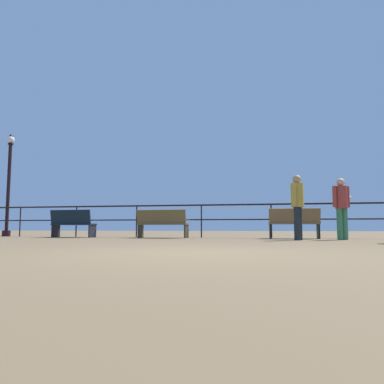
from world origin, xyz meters
TOP-DOWN VIEW (x-y plane):
  - ground_plane at (0.00, 0.00)m, footprint 60.00×60.00m
  - pier_railing at (-0.00, 7.21)m, footprint 20.69×0.05m
  - bench_far_left at (-5.51, 6.55)m, footprint 1.54×0.76m
  - bench_near_left at (-2.32, 6.55)m, footprint 1.67×0.71m
  - bench_near_right at (1.81, 6.56)m, footprint 1.51×0.65m
  - lamppost_left at (-8.79, 7.45)m, footprint 0.30×0.30m
  - person_by_bench at (3.03, 5.79)m, footprint 0.49×0.33m
  - person_at_railing at (1.82, 5.28)m, footprint 0.34×0.52m
  - seagull_on_rail at (3.44, 7.22)m, footprint 0.45×0.23m

SIDE VIEW (x-z plane):
  - ground_plane at x=0.00m, z-range 0.00..0.00m
  - bench_far_left at x=-5.51m, z-range 0.04..0.97m
  - bench_near_left at x=-2.32m, z-range 0.05..0.96m
  - bench_near_right at x=1.81m, z-range 0.06..0.97m
  - pier_railing at x=0.00m, z-range 0.27..1.38m
  - person_by_bench at x=3.03m, z-range 0.13..1.82m
  - person_at_railing at x=1.82m, z-range 0.13..1.88m
  - seagull_on_rail at x=3.44m, z-range 1.10..1.32m
  - lamppost_left at x=-8.79m, z-range 0.04..4.05m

